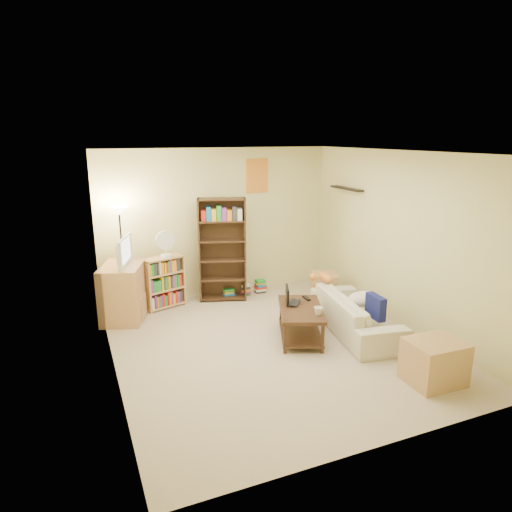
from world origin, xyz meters
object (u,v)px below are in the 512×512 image
Objects in this scene: sofa at (356,313)px; side_table at (324,287)px; mug at (318,311)px; television at (120,252)px; end_cabinet at (434,362)px; short_bookshelf at (164,282)px; tabby_cat at (323,277)px; coffee_table at (301,318)px; desk_fan at (165,243)px; tall_bookshelf at (222,247)px; tv_stand at (123,293)px; floor_lamp at (120,229)px; laptop at (298,303)px.

side_table is at bearing -0.75° from sofa.
mug reaches higher than side_table.
television reaches higher than end_cabinet.
mug is 0.34× the size of side_table.
short_bookshelf is (-1.55, 2.19, -0.08)m from mug.
television is at bearing 161.11° from tabby_cat.
side_table is (1.06, 1.16, -0.06)m from coffee_table.
television is (-2.97, 1.70, 0.79)m from sofa.
television is at bearing -162.44° from desk_fan.
short_bookshelf reaches higher than coffee_table.
tall_bookshelf is (1.65, 0.23, -0.15)m from television.
side_table is (3.20, -0.45, -0.19)m from tv_stand.
television is 0.39m from floor_lamp.
coffee_table is at bearing -52.35° from desk_fan.
mug is 0.19× the size of tv_stand.
end_cabinet reaches higher than coffee_table.
sofa is 0.84m from coffee_table.
short_bookshelf is (0.67, 0.27, -0.00)m from tv_stand.
coffee_table is 2.79m from television.
television is 1.67× the size of desk_fan.
tabby_cat is 3.05m from television.
desk_fan is 0.71m from floor_lamp.
tv_stand is 1.18× the size of television.
tv_stand is 4.38m from end_cabinet.
side_table is at bearing 85.46° from end_cabinet.
tall_bookshelf is at bearing 0.34° from desk_fan.
coffee_table is 2.43× the size of side_table.
tabby_cat is at bearing -27.33° from tall_bookshelf.
mug is 0.27× the size of end_cabinet.
short_bookshelf is (-2.19, 1.24, -0.18)m from tabby_cat.
sofa is 3.43m from tv_stand.
sofa is at bearing -9.79° from tv_stand.
mug is (-0.75, -0.22, 0.24)m from sofa.
laptop is 2.68m from television.
mug is at bearing -54.98° from desk_fan.
coffee_table is at bearing -148.82° from laptop.
mug reaches higher than laptop.
sofa is 3.07m from desk_fan.
desk_fan is 2.71m from side_table.
tv_stand is at bearing 95.84° from laptop.
tv_stand is at bearing 161.11° from tabby_cat.
end_cabinet reaches higher than side_table.
tall_bookshelf is 1.10m from short_bookshelf.
mug is (0.06, -0.44, 0.04)m from laptop.
end_cabinet is (2.92, -3.47, -1.09)m from floor_lamp.
coffee_table is 3.25× the size of laptop.
tall_bookshelf is 1.65m from floor_lamp.
laptop is 1.48m from side_table.
floor_lamp reaches higher than coffee_table.
tall_bookshelf is at bearing 127.04° from coffee_table.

